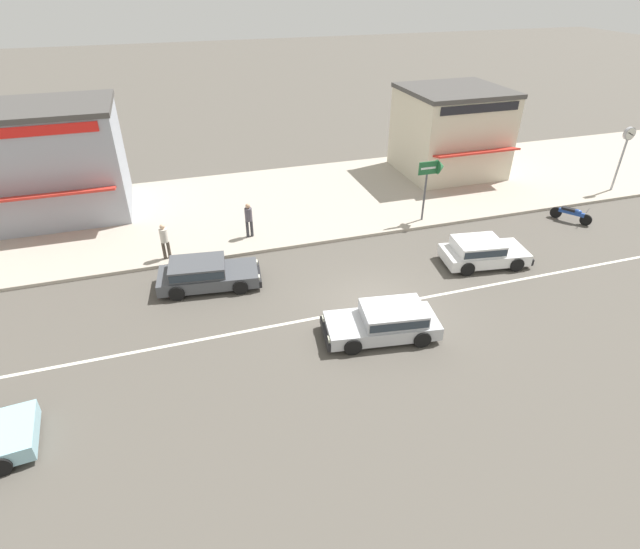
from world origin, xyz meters
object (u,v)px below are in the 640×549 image
Objects in this scene: motorcycle_0 at (572,214)px; arrow_signboard at (437,170)px; pedestrian_near_clock at (164,239)px; hatchback_silver_0 at (386,321)px; pedestrian_mid_kerb at (249,218)px; shopfront_corner_warung at (451,131)px; hatchback_dark_grey_3 at (205,273)px; hatchback_white_5 at (482,251)px; shopfront_mid_block at (51,161)px; street_clock at (626,143)px.

motorcycle_0 is 0.56× the size of arrow_signboard.
motorcycle_0 is 1.05× the size of pedestrian_near_clock.
hatchback_silver_0 is 8.99m from pedestrian_mid_kerb.
pedestrian_near_clock is (-19.39, 1.97, 0.66)m from motorcycle_0.
pedestrian_mid_kerb reaches higher than hatchback_silver_0.
hatchback_silver_0 is 16.85m from shopfront_corner_warung.
pedestrian_near_clock reaches higher than hatchback_dark_grey_3.
pedestrian_near_clock is 3.89m from pedestrian_mid_kerb.
hatchback_dark_grey_3 is at bearing 138.05° from hatchback_silver_0.
pedestrian_near_clock is at bearing 161.78° from hatchback_white_5.
arrow_signboard is at bearing 12.87° from hatchback_dark_grey_3.
hatchback_silver_0 is 0.62× the size of shopfront_mid_block.
hatchback_dark_grey_3 is 1.18× the size of street_clock.
hatchback_dark_grey_3 is 0.70× the size of shopfront_corner_warung.
pedestrian_mid_kerb is 0.25× the size of shopfront_mid_block.
hatchback_silver_0 is 1.08× the size of hatchback_white_5.
hatchback_white_5 is 11.15m from shopfront_corner_warung.
street_clock reaches higher than arrow_signboard.
street_clock is 2.14× the size of pedestrian_mid_kerb.
street_clock is (22.91, 2.95, 2.21)m from hatchback_dark_grey_3.
hatchback_dark_grey_3 is 2.47× the size of motorcycle_0.
hatchback_white_5 is 0.58× the size of shopfront_mid_block.
shopfront_corner_warung is (13.08, 5.05, 1.48)m from pedestrian_mid_kerb.
shopfront_corner_warung reaches higher than hatchback_dark_grey_3.
shopfront_mid_block is (-4.74, 6.47, 1.74)m from pedestrian_near_clock.
pedestrian_mid_kerb is (-8.96, 0.81, -1.57)m from arrow_signboard.
shopfront_mid_block is at bearing 148.67° from hatchback_white_5.
hatchback_white_5 is 2.38× the size of pedestrian_near_clock.
street_clock is 0.59× the size of shopfront_corner_warung.
hatchback_silver_0 is 6.73m from hatchback_white_5.
shopfront_corner_warung is (-2.54, 7.95, 2.16)m from motorcycle_0.
hatchback_dark_grey_3 is at bearing -167.13° from arrow_signboard.
hatchback_silver_0 is 19.21m from street_clock.
motorcycle_0 is (12.48, 5.50, -0.16)m from hatchback_silver_0.
pedestrian_mid_kerb is (-15.62, 2.91, 0.68)m from motorcycle_0.
pedestrian_near_clock is (-1.34, 2.48, 0.49)m from hatchback_dark_grey_3.
motorcycle_0 is 0.28× the size of shopfront_corner_warung.
hatchback_white_5 is (11.45, -1.73, -0.00)m from hatchback_dark_grey_3.
motorcycle_0 is at bearing -153.32° from street_clock.
pedestrian_near_clock is (-12.79, 4.21, 0.49)m from hatchback_white_5.
shopfront_mid_block reaches higher than hatchback_silver_0.
hatchback_dark_grey_3 is at bearing -61.50° from pedestrian_near_clock.
street_clock is at bearing 22.21° from hatchback_white_5.
hatchback_silver_0 is 2.57× the size of pedestrian_near_clock.
hatchback_dark_grey_3 is 18.05m from motorcycle_0.
arrow_signboard is 0.46× the size of shopfront_mid_block.
pedestrian_mid_kerb is at bearing 150.29° from hatchback_white_5.
hatchback_dark_grey_3 is 4.22m from pedestrian_mid_kerb.
hatchback_silver_0 is at bearing -50.11° from shopfront_mid_block.
arrow_signboard reaches higher than hatchback_silver_0.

